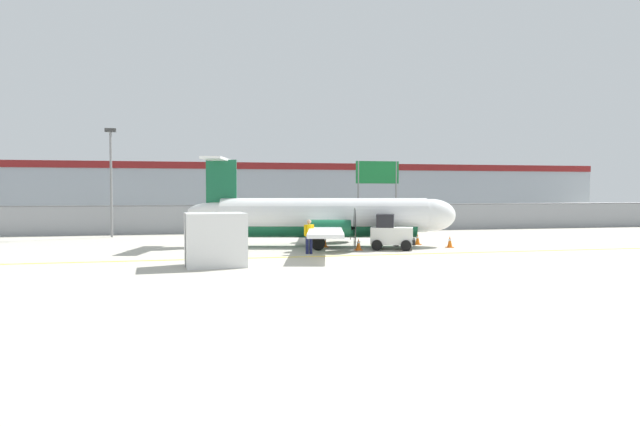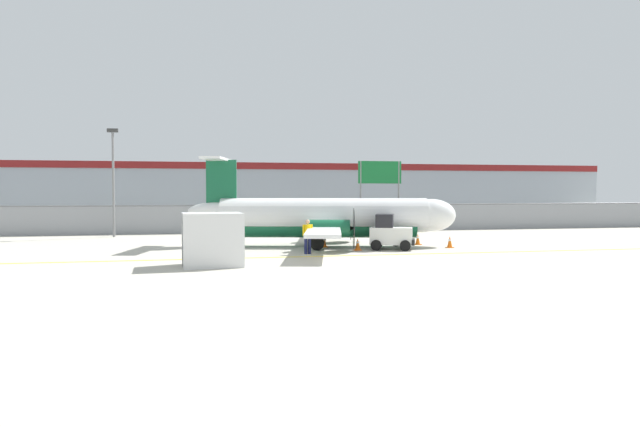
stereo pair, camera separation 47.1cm
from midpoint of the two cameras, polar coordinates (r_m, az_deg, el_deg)
ground_plane at (r=27.43m, az=3.32°, el=-4.22°), size 140.00×140.00×0.01m
perimeter_fence at (r=42.96m, az=-2.13°, el=-0.38°), size 98.00×0.10×2.10m
parking_lot_strip at (r=54.38m, az=-4.10°, el=-0.94°), size 98.00×17.00×0.12m
background_building at (r=72.67m, az=-5.98°, el=2.39°), size 91.00×8.10×6.50m
commuter_airplane at (r=31.92m, az=1.27°, el=-0.42°), size 14.97×15.95×4.92m
baggage_tug at (r=30.33m, az=7.48°, el=-2.00°), size 2.57×2.04×1.88m
ground_crew_worker at (r=28.05m, az=-0.77°, el=-2.13°), size 0.55×0.42×1.70m
cargo_container at (r=23.96m, az=-10.16°, el=-2.57°), size 2.54×2.17×2.20m
traffic_cone_near_left at (r=33.39m, az=10.15°, el=-2.56°), size 0.36×0.36×0.64m
traffic_cone_near_right at (r=31.99m, az=13.26°, el=-2.79°), size 0.36×0.36×0.64m
traffic_cone_far_left at (r=29.88m, az=4.24°, el=-3.09°), size 0.36×0.36×0.64m
traffic_cone_far_right at (r=31.46m, az=0.84°, el=-2.82°), size 0.36×0.36×0.64m
parked_car_0 at (r=55.02m, az=-18.93°, el=-0.15°), size 4.37×2.39×1.58m
parked_car_1 at (r=55.47m, az=-13.24°, el=-0.07°), size 4.30×2.22×1.58m
parked_car_2 at (r=54.57m, az=-8.71°, el=-0.07°), size 4.22×2.04×1.58m
parked_car_3 at (r=51.04m, az=-4.33°, el=-0.21°), size 4.20×2.00×1.58m
parked_car_4 at (r=50.11m, az=1.53°, el=-0.25°), size 4.31×2.23×1.58m
parked_car_5 at (r=59.16m, az=5.12°, el=0.13°), size 4.36×2.37×1.58m
parked_car_6 at (r=54.65m, az=12.49°, el=-0.09°), size 4.39×2.43×1.58m
apron_light_pole at (r=40.65m, az=-19.66°, el=3.83°), size 0.70×0.30×7.27m
highway_sign at (r=46.25m, az=6.29°, el=3.54°), size 3.60×0.14×5.50m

